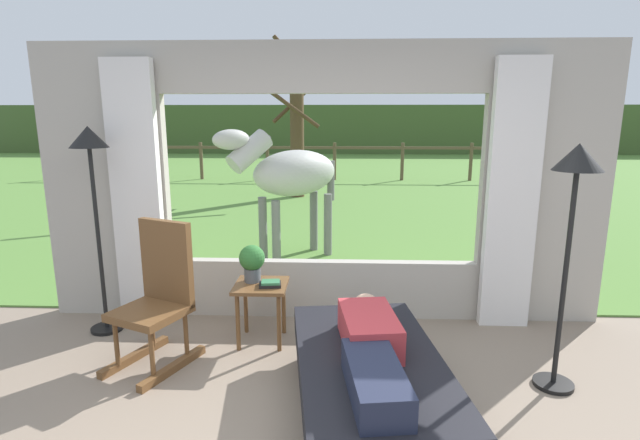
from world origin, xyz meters
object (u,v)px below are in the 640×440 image
object	(u,v)px
recliner_sofa	(369,385)
side_table	(261,294)
floor_lamp_left	(91,168)
horse	(290,175)
pasture_tree	(297,129)
book_stack	(270,284)
potted_plant	(252,261)
floor_lamp_right	(574,194)
reclining_person	(371,345)
rocking_chair	(159,295)

from	to	relation	value
recliner_sofa	side_table	xyz separation A→B (m)	(-0.86, 1.03, 0.21)
floor_lamp_left	horse	world-z (taller)	floor_lamp_left
floor_lamp_left	pasture_tree	xyz separation A→B (m)	(1.10, 7.33, 0.12)
book_stack	recliner_sofa	bearing A→B (deg)	-51.58
side_table	book_stack	size ratio (longest dim) A/B	2.63
horse	potted_plant	bearing A→B (deg)	137.43
book_stack	floor_lamp_right	xyz separation A→B (m)	(2.13, -0.56, 0.86)
side_table	potted_plant	bearing A→B (deg)	143.13
potted_plant	reclining_person	bearing A→B (deg)	-50.43
reclining_person	book_stack	xyz separation A→B (m)	(-0.77, 1.02, 0.02)
recliner_sofa	book_stack	xyz separation A→B (m)	(-0.77, 0.97, 0.32)
reclining_person	pasture_tree	bearing A→B (deg)	90.71
reclining_person	book_stack	size ratio (longest dim) A/B	7.27
floor_lamp_right	book_stack	bearing A→B (deg)	165.14
book_stack	floor_lamp_left	xyz separation A→B (m)	(-1.53, 0.22, 0.93)
recliner_sofa	floor_lamp_left	world-z (taller)	floor_lamp_left
side_table	horse	bearing A→B (deg)	89.70
reclining_person	horse	distance (m)	3.64
floor_lamp_right	rocking_chair	bearing A→B (deg)	175.00
reclining_person	floor_lamp_right	world-z (taller)	floor_lamp_right
horse	reclining_person	bearing A→B (deg)	153.34
recliner_sofa	side_table	bearing A→B (deg)	122.60
rocking_chair	pasture_tree	xyz separation A→B (m)	(0.39, 7.85, 1.05)
reclining_person	floor_lamp_right	bearing A→B (deg)	11.42
potted_plant	floor_lamp_left	bearing A→B (deg)	175.74
potted_plant	book_stack	world-z (taller)	potted_plant
side_table	horse	size ratio (longest dim) A/B	0.30
floor_lamp_left	pasture_tree	bearing A→B (deg)	81.49
potted_plant	floor_lamp_left	world-z (taller)	floor_lamp_left
pasture_tree	side_table	bearing A→B (deg)	-87.34
recliner_sofa	horse	xyz separation A→B (m)	(-0.85, 3.44, 0.94)
side_table	potted_plant	distance (m)	0.29
potted_plant	pasture_tree	bearing A→B (deg)	92.07
floor_lamp_right	pasture_tree	distance (m)	8.51
rocking_chair	side_table	bearing A→B (deg)	49.90
floor_lamp_right	reclining_person	bearing A→B (deg)	-161.26
floor_lamp_left	horse	distance (m)	2.70
pasture_tree	potted_plant	bearing A→B (deg)	-87.93
floor_lamp_left	rocking_chair	bearing A→B (deg)	-36.41
floor_lamp_left	horse	xyz separation A→B (m)	(1.46, 2.25, -0.32)
floor_lamp_left	horse	size ratio (longest dim) A/B	1.05
potted_plant	book_stack	bearing A→B (deg)	-34.25
potted_plant	floor_lamp_right	distance (m)	2.49
potted_plant	floor_lamp_right	size ratio (longest dim) A/B	0.18
pasture_tree	floor_lamp_right	bearing A→B (deg)	-72.47
potted_plant	horse	distance (m)	2.39
recliner_sofa	rocking_chair	distance (m)	1.76
pasture_tree	floor_lamp_left	bearing A→B (deg)	-98.51
floor_lamp_right	potted_plant	bearing A→B (deg)	163.53
recliner_sofa	floor_lamp_left	size ratio (longest dim) A/B	0.99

